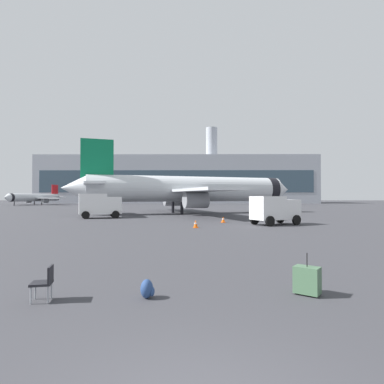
{
  "coord_description": "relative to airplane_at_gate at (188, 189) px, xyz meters",
  "views": [
    {
      "loc": [
        -0.04,
        -3.64,
        2.6
      ],
      "look_at": [
        -0.32,
        27.15,
        3.0
      ],
      "focal_mm": 30.28,
      "sensor_mm": 36.0,
      "label": 1
    }
  ],
  "objects": [
    {
      "name": "service_truck",
      "position": [
        -10.39,
        -10.4,
        -2.05
      ],
      "size": [
        5.27,
        3.87,
        2.9
      ],
      "color": "white",
      "rests_on": "ground"
    },
    {
      "name": "safety_cone_near",
      "position": [
        1.04,
        -22.2,
        -3.34
      ],
      "size": [
        0.44,
        0.44,
        0.65
      ],
      "color": "#F2590C",
      "rests_on": "ground"
    },
    {
      "name": "gate_chair",
      "position": [
        -2.74,
        -40.8,
        -3.16
      ],
      "size": [
        0.57,
        0.57,
        0.86
      ],
      "color": "black",
      "rests_on": "ground"
    },
    {
      "name": "airplane_taxiing",
      "position": [
        -46.92,
        47.63,
        -1.46
      ],
      "size": [
        19.13,
        20.92,
        6.31
      ],
      "color": "silver",
      "rests_on": "ground"
    },
    {
      "name": "rolling_suitcase",
      "position": [
        3.94,
        -40.23,
        -3.27
      ],
      "size": [
        0.75,
        0.7,
        1.1
      ],
      "color": "#476B4C",
      "rests_on": "ground"
    },
    {
      "name": "cargo_van",
      "position": [
        8.25,
        -19.34,
        -2.21
      ],
      "size": [
        4.82,
        3.92,
        2.6
      ],
      "color": "white",
      "rests_on": "ground"
    },
    {
      "name": "safety_cone_far",
      "position": [
        15.83,
        0.84,
        -3.35
      ],
      "size": [
        0.44,
        0.44,
        0.61
      ],
      "color": "#F2590C",
      "rests_on": "ground"
    },
    {
      "name": "airplane_at_gate",
      "position": [
        0.0,
        0.0,
        0.0
      ],
      "size": [
        34.75,
        31.78,
        10.5
      ],
      "color": "silver",
      "rests_on": "ground"
    },
    {
      "name": "terminal_building",
      "position": [
        -5.75,
        78.43,
        5.24
      ],
      "size": [
        103.39,
        23.7,
        29.64
      ],
      "color": "#9EA3AD",
      "rests_on": "ground"
    },
    {
      "name": "safety_cone_mid",
      "position": [
        3.77,
        -16.88,
        -3.35
      ],
      "size": [
        0.44,
        0.44,
        0.62
      ],
      "color": "#F2590C",
      "rests_on": "ground"
    },
    {
      "name": "traveller_backpack",
      "position": [
        -0.23,
        -40.56,
        -3.42
      ],
      "size": [
        0.36,
        0.4,
        0.48
      ],
      "color": "navy",
      "rests_on": "ground"
    }
  ]
}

